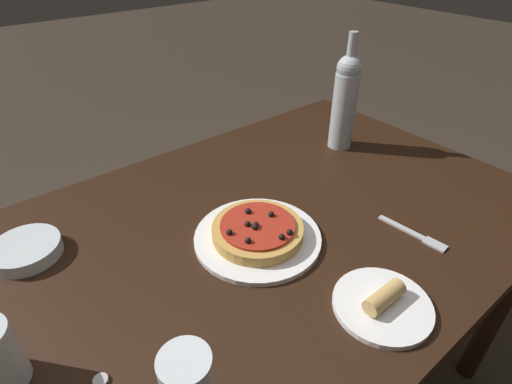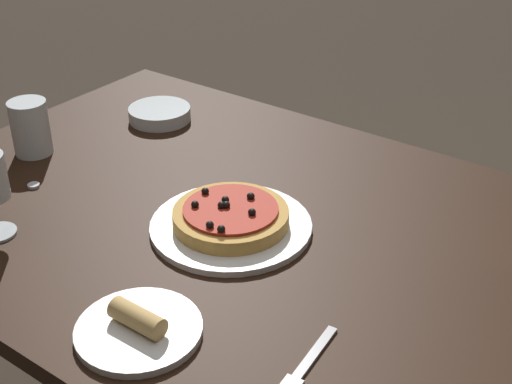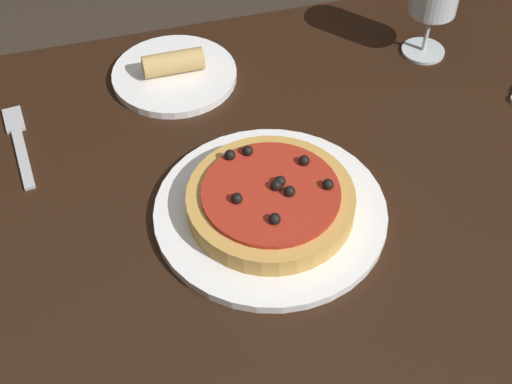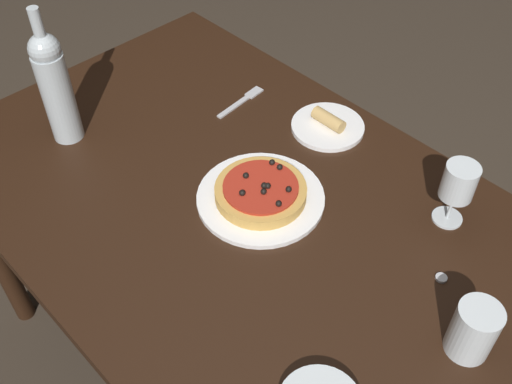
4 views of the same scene
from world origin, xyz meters
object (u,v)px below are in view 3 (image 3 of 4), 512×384
pizza (271,200)px  dinner_plate (270,212)px  dining_table (253,285)px  fork (19,141)px  side_plate (174,73)px

pizza → dinner_plate: bearing=45.1°
dining_table → pizza: size_ratio=6.96×
fork → side_plate: (-0.23, -0.08, 0.01)m
dinner_plate → pizza: 0.02m
dining_table → pizza: 0.13m
dinner_plate → side_plate: bearing=-78.4°
dinner_plate → fork: size_ratio=1.73×
dining_table → fork: fork is taller
fork → dinner_plate: bearing=-132.3°
pizza → side_plate: bearing=-78.4°
dining_table → side_plate: 0.35m
dining_table → side_plate: side_plate is taller
dinner_plate → side_plate: size_ratio=1.55×
fork → side_plate: bearing=-77.0°
pizza → side_plate: size_ratio=1.11×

